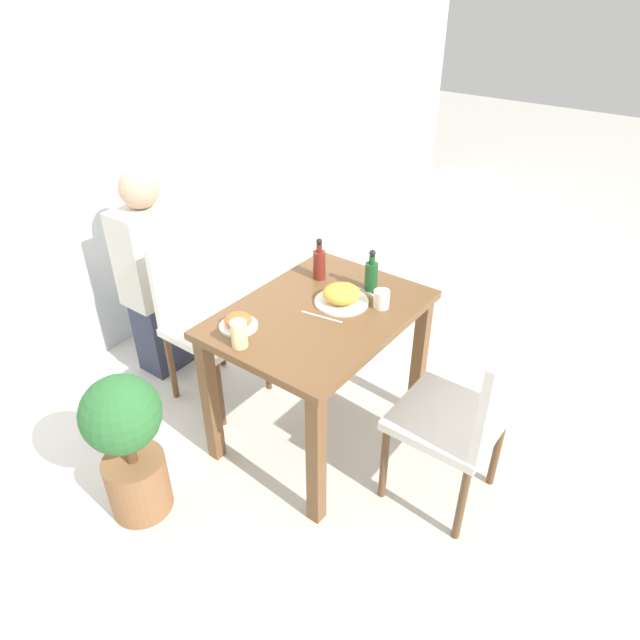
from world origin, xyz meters
name	(u,v)px	position (x,y,z in m)	size (l,w,h in m)	color
ground_plane	(320,431)	(0.00, 0.00, 0.00)	(16.00, 16.00, 0.00)	beige
wall_back	(90,124)	(0.00, 1.48, 1.30)	(8.00, 0.05, 2.60)	silver
dining_table	(320,334)	(0.00, 0.00, 0.60)	(0.95, 0.70, 0.72)	brown
chair_near	(468,413)	(0.02, -0.72, 0.50)	(0.42, 0.42, 0.88)	silver
chair_far	(204,311)	(-0.08, 0.69, 0.50)	(0.42, 0.42, 0.88)	silver
food_plate	(342,296)	(0.11, -0.04, 0.76)	(0.24, 0.24, 0.09)	white
side_plate	(238,322)	(-0.31, 0.19, 0.75)	(0.16, 0.16, 0.06)	white
drink_cup	(382,299)	(0.19, -0.20, 0.76)	(0.07, 0.07, 0.08)	silver
juice_glass	(239,334)	(-0.41, 0.10, 0.78)	(0.07, 0.07, 0.11)	beige
sauce_bottle	(319,263)	(0.24, 0.18, 0.80)	(0.06, 0.06, 0.21)	maroon
condiment_bottle	(371,275)	(0.28, -0.08, 0.80)	(0.06, 0.06, 0.21)	#194C23
fork_utensil	(321,317)	(-0.04, -0.04, 0.73)	(0.04, 0.19, 0.00)	silver
spoon_utensil	(360,289)	(0.26, -0.04, 0.73)	(0.04, 0.17, 0.00)	silver
potted_plant_left	(128,441)	(-0.84, 0.34, 0.39)	(0.32, 0.32, 0.70)	brown
person_figure	(155,276)	(-0.07, 1.06, 0.58)	(0.34, 0.22, 1.17)	#2D3347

